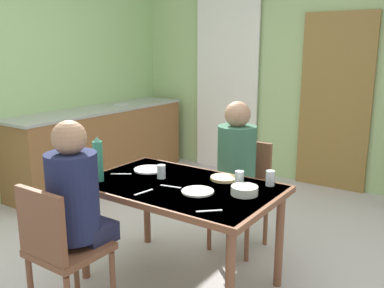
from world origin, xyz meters
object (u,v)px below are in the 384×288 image
(person_near_diner, at_px, (75,194))
(serving_bowl_center, at_px, (244,190))
(dining_table, at_px, (179,195))
(kitchen_counter, at_px, (101,144))
(chair_near_diner, at_px, (59,247))
(chair_far_diner, at_px, (243,187))
(water_bottle_green_near, at_px, (98,160))
(person_far_diner, at_px, (236,158))

(person_near_diner, distance_m, serving_bowl_center, 1.03)
(dining_table, distance_m, serving_bowl_center, 0.47)
(kitchen_counter, bearing_deg, chair_near_diner, -48.44)
(person_near_diner, bearing_deg, dining_table, 64.28)
(chair_far_diner, relative_size, person_near_diner, 1.13)
(kitchen_counter, bearing_deg, person_near_diner, -46.52)
(water_bottle_green_near, bearing_deg, chair_far_diner, 59.81)
(chair_near_diner, bearing_deg, chair_far_diner, 75.76)
(chair_far_diner, bearing_deg, kitchen_counter, -14.32)
(chair_near_diner, bearing_deg, water_bottle_green_near, 111.44)
(water_bottle_green_near, relative_size, serving_bowl_center, 1.84)
(chair_near_diner, xyz_separation_m, chair_far_diner, (0.39, 1.53, 0.00))
(dining_table, bearing_deg, serving_bowl_center, 8.73)
(kitchen_counter, height_order, dining_table, kitchen_counter)
(chair_far_diner, xyz_separation_m, person_far_diner, (-0.00, -0.14, 0.28))
(water_bottle_green_near, xyz_separation_m, serving_bowl_center, (0.96, 0.32, -0.12))
(chair_far_diner, relative_size, person_far_diner, 1.13)
(person_far_diner, relative_size, serving_bowl_center, 4.53)
(kitchen_counter, xyz_separation_m, dining_table, (2.17, -1.34, 0.19))
(kitchen_counter, bearing_deg, chair_far_diner, -14.32)
(kitchen_counter, xyz_separation_m, chair_far_diner, (2.25, -0.57, 0.05))
(dining_table, bearing_deg, person_far_diner, 82.25)
(water_bottle_green_near, bearing_deg, person_near_diner, -61.87)
(person_far_diner, relative_size, water_bottle_green_near, 2.46)
(person_far_diner, height_order, serving_bowl_center, person_far_diner)
(person_near_diner, distance_m, water_bottle_green_near, 0.44)
(kitchen_counter, height_order, person_far_diner, person_far_diner)
(chair_near_diner, height_order, serving_bowl_center, chair_near_diner)
(kitchen_counter, distance_m, chair_far_diner, 2.32)
(serving_bowl_center, bearing_deg, kitchen_counter, 154.15)
(dining_table, distance_m, person_far_diner, 0.65)
(dining_table, xyz_separation_m, chair_near_diner, (-0.30, -0.76, -0.15))
(dining_table, height_order, chair_far_diner, chair_far_diner)
(chair_near_diner, height_order, person_near_diner, person_near_diner)
(chair_near_diner, relative_size, serving_bowl_center, 5.12)
(dining_table, height_order, person_far_diner, person_far_diner)
(dining_table, distance_m, chair_near_diner, 0.83)
(chair_far_diner, bearing_deg, person_near_diner, 74.43)
(kitchen_counter, distance_m, serving_bowl_center, 2.92)
(chair_far_diner, distance_m, serving_bowl_center, 0.82)
(chair_far_diner, bearing_deg, water_bottle_green_near, 59.81)
(chair_near_diner, distance_m, person_far_diner, 1.47)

